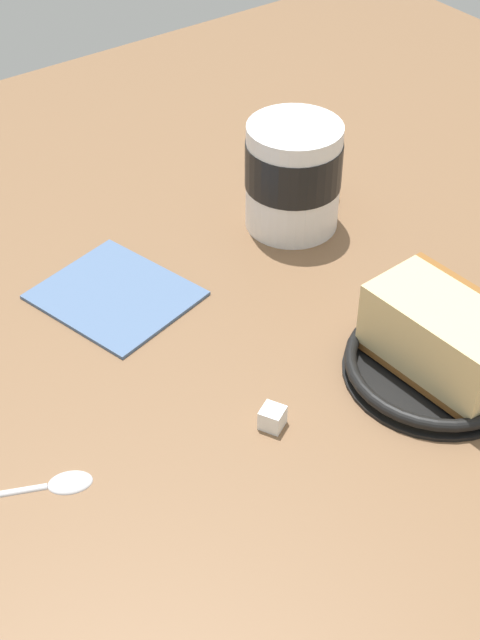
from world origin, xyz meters
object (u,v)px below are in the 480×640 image
object	(u,v)px
small_plate	(436,366)
folded_napkin	(115,294)
teaspoon	(36,485)
cake_slice	(444,336)
tea_mug	(294,172)
sugar_cube	(272,418)

from	to	relation	value
small_plate	folded_napkin	distance (cm)	26.41
teaspoon	folded_napkin	bearing A→B (deg)	-44.84
teaspoon	folded_napkin	xyz separation A→B (cm)	(14.41, -14.34, -0.05)
cake_slice	folded_napkin	distance (cm)	26.74
tea_mug	sugar_cube	distance (cm)	25.73
tea_mug	folded_napkin	distance (cm)	19.10
tea_mug	folded_napkin	world-z (taller)	tea_mug
cake_slice	small_plate	bearing A→B (deg)	93.66
sugar_cube	tea_mug	bearing A→B (deg)	-41.56
teaspoon	tea_mug	bearing A→B (deg)	-66.37
folded_napkin	small_plate	bearing A→B (deg)	-146.22
folded_napkin	sugar_cube	distance (cm)	19.11
small_plate	sugar_cube	size ratio (longest dim) A/B	8.68
tea_mug	teaspoon	world-z (taller)	tea_mug
cake_slice	sugar_cube	size ratio (longest dim) A/B	7.26
sugar_cube	small_plate	bearing A→B (deg)	-102.55
teaspoon	sugar_cube	xyz separation A→B (cm)	(-4.62, -15.95, 0.45)
tea_mug	sugar_cube	bearing A→B (deg)	138.44
folded_napkin	sugar_cube	xyz separation A→B (cm)	(-19.04, -1.62, 0.50)
cake_slice	teaspoon	bearing A→B (deg)	75.61
teaspoon	folded_napkin	size ratio (longest dim) A/B	1.05
tea_mug	teaspoon	distance (cm)	36.10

